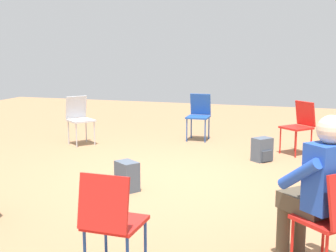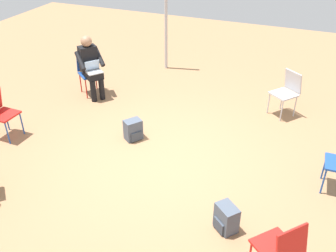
{
  "view_description": "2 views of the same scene",
  "coord_description": "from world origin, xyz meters",
  "px_view_note": "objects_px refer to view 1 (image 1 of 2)",
  "views": [
    {
      "loc": [
        -1.67,
        5.72,
        1.74
      ],
      "look_at": [
        0.24,
        -0.36,
        0.63
      ],
      "focal_mm": 50.0,
      "sensor_mm": 36.0,
      "label": 1
    },
    {
      "loc": [
        -4.3,
        -1.87,
        3.55
      ],
      "look_at": [
        0.01,
        -0.14,
        0.68
      ],
      "focal_mm": 40.0,
      "sensor_mm": 36.0,
      "label": 2
    }
  ],
  "objects_px": {
    "backpack_near_laptop_user": "(127,178)",
    "backpack_by_empty_chair": "(262,151)",
    "chair_southeast": "(79,116)",
    "chair_south": "(199,113)",
    "chair_north": "(111,218)",
    "person_in_blue": "(319,184)",
    "chair_southwest": "(300,124)",
    "chair_northwest": "(334,215)"
  },
  "relations": [
    {
      "from": "chair_north",
      "to": "chair_southwest",
      "type": "bearing_deg",
      "value": 77.72
    },
    {
      "from": "backpack_by_empty_chair",
      "to": "person_in_blue",
      "type": "bearing_deg",
      "value": 102.9
    },
    {
      "from": "chair_north",
      "to": "chair_south",
      "type": "relative_size",
      "value": 1.0
    },
    {
      "from": "backpack_near_laptop_user",
      "to": "person_in_blue",
      "type": "bearing_deg",
      "value": 146.79
    },
    {
      "from": "backpack_by_empty_chair",
      "to": "chair_southwest",
      "type": "bearing_deg",
      "value": -127.32
    },
    {
      "from": "backpack_near_laptop_user",
      "to": "backpack_by_empty_chair",
      "type": "bearing_deg",
      "value": -125.3
    },
    {
      "from": "chair_southwest",
      "to": "chair_southeast",
      "type": "distance_m",
      "value": 3.77
    },
    {
      "from": "chair_southeast",
      "to": "person_in_blue",
      "type": "distance_m",
      "value": 5.45
    },
    {
      "from": "backpack_near_laptop_user",
      "to": "backpack_by_empty_chair",
      "type": "relative_size",
      "value": 1.0
    },
    {
      "from": "person_in_blue",
      "to": "backpack_by_empty_chair",
      "type": "relative_size",
      "value": 3.44
    },
    {
      "from": "chair_southeast",
      "to": "chair_northwest",
      "type": "height_order",
      "value": "same"
    },
    {
      "from": "chair_north",
      "to": "person_in_blue",
      "type": "relative_size",
      "value": 0.69
    },
    {
      "from": "backpack_near_laptop_user",
      "to": "chair_northwest",
      "type": "bearing_deg",
      "value": 146.17
    },
    {
      "from": "chair_north",
      "to": "backpack_near_laptop_user",
      "type": "bearing_deg",
      "value": 111.04
    },
    {
      "from": "chair_south",
      "to": "backpack_near_laptop_user",
      "type": "xyz_separation_m",
      "value": [
        0.09,
        3.28,
        -0.34
      ]
    },
    {
      "from": "chair_north",
      "to": "backpack_near_laptop_user",
      "type": "distance_m",
      "value": 2.24
    },
    {
      "from": "chair_south",
      "to": "backpack_near_laptop_user",
      "type": "relative_size",
      "value": 2.36
    },
    {
      "from": "chair_north",
      "to": "chair_southwest",
      "type": "relative_size",
      "value": 1.0
    },
    {
      "from": "chair_southeast",
      "to": "person_in_blue",
      "type": "xyz_separation_m",
      "value": [
        -4.01,
        3.69,
        0.2
      ]
    },
    {
      "from": "chair_south",
      "to": "chair_southeast",
      "type": "bearing_deg",
      "value": 26.84
    },
    {
      "from": "chair_south",
      "to": "chair_north",
      "type": "bearing_deg",
      "value": 95.89
    },
    {
      "from": "chair_south",
      "to": "person_in_blue",
      "type": "distance_m",
      "value": 5.15
    },
    {
      "from": "chair_northwest",
      "to": "backpack_near_laptop_user",
      "type": "height_order",
      "value": "chair_northwest"
    },
    {
      "from": "chair_southeast",
      "to": "chair_northwest",
      "type": "bearing_deg",
      "value": 85.3
    },
    {
      "from": "person_in_blue",
      "to": "backpack_near_laptop_user",
      "type": "xyz_separation_m",
      "value": [
        2.17,
        -1.42,
        -0.54
      ]
    },
    {
      "from": "chair_northwest",
      "to": "backpack_near_laptop_user",
      "type": "xyz_separation_m",
      "value": [
        2.29,
        -1.54,
        -0.34
      ]
    },
    {
      "from": "chair_southeast",
      "to": "chair_northwest",
      "type": "relative_size",
      "value": 1.0
    },
    {
      "from": "chair_northwest",
      "to": "backpack_near_laptop_user",
      "type": "relative_size",
      "value": 2.36
    },
    {
      "from": "chair_southeast",
      "to": "chair_northwest",
      "type": "distance_m",
      "value": 5.62
    },
    {
      "from": "chair_south",
      "to": "chair_southeast",
      "type": "distance_m",
      "value": 2.18
    },
    {
      "from": "chair_north",
      "to": "chair_northwest",
      "type": "distance_m",
      "value": 1.65
    },
    {
      "from": "chair_northwest",
      "to": "person_in_blue",
      "type": "distance_m",
      "value": 0.26
    },
    {
      "from": "chair_southwest",
      "to": "backpack_near_laptop_user",
      "type": "bearing_deg",
      "value": 95.82
    },
    {
      "from": "chair_southeast",
      "to": "chair_northwest",
      "type": "xyz_separation_m",
      "value": [
        -4.13,
        3.8,
        0.0
      ]
    },
    {
      "from": "chair_southwest",
      "to": "backpack_near_laptop_user",
      "type": "height_order",
      "value": "chair_southwest"
    },
    {
      "from": "chair_southwest",
      "to": "backpack_near_laptop_user",
      "type": "distance_m",
      "value": 3.28
    },
    {
      "from": "chair_southeast",
      "to": "backpack_near_laptop_user",
      "type": "distance_m",
      "value": 2.94
    },
    {
      "from": "chair_south",
      "to": "chair_southwest",
      "type": "xyz_separation_m",
      "value": [
        -1.82,
        0.64,
        0.0
      ]
    },
    {
      "from": "chair_north",
      "to": "chair_southeast",
      "type": "relative_size",
      "value": 1.0
    },
    {
      "from": "chair_southwest",
      "to": "person_in_blue",
      "type": "xyz_separation_m",
      "value": [
        -0.26,
        4.07,
        0.2
      ]
    },
    {
      "from": "chair_southeast",
      "to": "backpack_by_empty_chair",
      "type": "height_order",
      "value": "chair_southeast"
    },
    {
      "from": "chair_south",
      "to": "backpack_near_laptop_user",
      "type": "bearing_deg",
      "value": 87.44
    }
  ]
}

